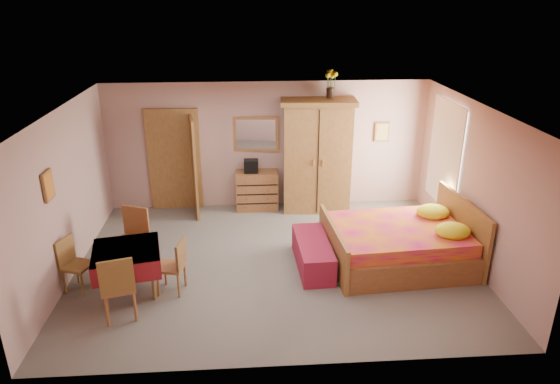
{
  "coord_description": "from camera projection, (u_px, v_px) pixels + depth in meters",
  "views": [
    {
      "loc": [
        -0.43,
        -7.31,
        4.21
      ],
      "look_at": [
        0.1,
        0.3,
        1.15
      ],
      "focal_mm": 32.0,
      "sensor_mm": 36.0,
      "label": 1
    }
  ],
  "objects": [
    {
      "name": "sunflower_vase",
      "position": [
        331.0,
        84.0,
        9.59
      ],
      "size": [
        0.23,
        0.23,
        0.56
      ],
      "primitive_type": "cube",
      "rotation": [
        0.0,
        0.0,
        -0.03
      ],
      "color": "gold",
      "rests_on": "wardrobe"
    },
    {
      "name": "wall_left",
      "position": [
        64.0,
        196.0,
        7.67
      ],
      "size": [
        0.1,
        5.0,
        2.6
      ],
      "primitive_type": "cube",
      "color": "tan",
      "rests_on": "floor"
    },
    {
      "name": "dining_table",
      "position": [
        128.0,
        270.0,
        7.46
      ],
      "size": [
        1.12,
        1.12,
        0.7
      ],
      "primitive_type": "cube",
      "rotation": [
        0.0,
        0.0,
        0.2
      ],
      "color": "maroon",
      "rests_on": "floor"
    },
    {
      "name": "chair_east",
      "position": [
        171.0,
        266.0,
        7.42
      ],
      "size": [
        0.45,
        0.45,
        0.85
      ],
      "primitive_type": "cube",
      "rotation": [
        0.0,
        0.0,
        1.37
      ],
      "color": "#A36837",
      "rests_on": "floor"
    },
    {
      "name": "bed",
      "position": [
        398.0,
        233.0,
        8.18
      ],
      "size": [
        2.42,
        1.97,
        1.06
      ],
      "primitive_type": "cube",
      "rotation": [
        0.0,
        0.0,
        0.07
      ],
      "color": "#CB135E",
      "rests_on": "floor"
    },
    {
      "name": "bench",
      "position": [
        313.0,
        254.0,
        8.16
      ],
      "size": [
        0.56,
        1.4,
        0.46
      ],
      "primitive_type": "cube",
      "rotation": [
        0.0,
        0.0,
        0.04
      ],
      "color": "maroon",
      "rests_on": "floor"
    },
    {
      "name": "stereo",
      "position": [
        251.0,
        166.0,
        10.08
      ],
      "size": [
        0.29,
        0.21,
        0.27
      ],
      "primitive_type": "cube",
      "rotation": [
        0.0,
        0.0,
        -0.02
      ],
      "color": "black",
      "rests_on": "chest_of_drawers"
    },
    {
      "name": "wall_right",
      "position": [
        475.0,
        185.0,
        8.09
      ],
      "size": [
        0.1,
        5.0,
        2.6
      ],
      "primitive_type": "cube",
      "color": "tan",
      "rests_on": "floor"
    },
    {
      "name": "chair_north",
      "position": [
        130.0,
        241.0,
        7.97
      ],
      "size": [
        0.61,
        0.61,
        1.03
      ],
      "primitive_type": "cube",
      "rotation": [
        0.0,
        0.0,
        2.76
      ],
      "color": "brown",
      "rests_on": "floor"
    },
    {
      "name": "wardrobe",
      "position": [
        317.0,
        156.0,
        10.04
      ],
      "size": [
        1.51,
        0.85,
        2.3
      ],
      "primitive_type": "cube",
      "rotation": [
        0.0,
        0.0,
        -0.07
      ],
      "color": "olive",
      "rests_on": "floor"
    },
    {
      "name": "floor",
      "position": [
        275.0,
        262.0,
        8.36
      ],
      "size": [
        6.5,
        6.5,
        0.0
      ],
      "primitive_type": "plane",
      "color": "slate",
      "rests_on": "ground"
    },
    {
      "name": "wall_back",
      "position": [
        268.0,
        145.0,
        10.19
      ],
      "size": [
        6.5,
        0.1,
        2.6
      ],
      "primitive_type": "cube",
      "color": "tan",
      "rests_on": "floor"
    },
    {
      "name": "window",
      "position": [
        446.0,
        154.0,
        9.14
      ],
      "size": [
        0.08,
        1.4,
        1.95
      ],
      "primitive_type": "cube",
      "color": "white",
      "rests_on": "wall_right"
    },
    {
      "name": "chair_south",
      "position": [
        118.0,
        285.0,
        6.8
      ],
      "size": [
        0.55,
        0.55,
        0.99
      ],
      "primitive_type": "cube",
      "rotation": [
        0.0,
        0.0,
        0.26
      ],
      "color": "#A66738",
      "rests_on": "floor"
    },
    {
      "name": "wall_front",
      "position": [
        288.0,
        273.0,
        5.56
      ],
      "size": [
        6.5,
        0.1,
        2.6
      ],
      "primitive_type": "cube",
      "color": "tan",
      "rests_on": "floor"
    },
    {
      "name": "ceiling",
      "position": [
        275.0,
        109.0,
        7.4
      ],
      "size": [
        6.5,
        6.5,
        0.0
      ],
      "primitive_type": "plane",
      "rotation": [
        3.14,
        0.0,
        0.0
      ],
      "color": "brown",
      "rests_on": "wall_back"
    },
    {
      "name": "floor_lamp",
      "position": [
        292.0,
        165.0,
        10.21
      ],
      "size": [
        0.25,
        0.25,
        1.83
      ],
      "primitive_type": "cube",
      "rotation": [
        0.0,
        0.0,
        0.05
      ],
      "color": "black",
      "rests_on": "floor"
    },
    {
      "name": "chest_of_drawers",
      "position": [
        257.0,
        190.0,
        10.31
      ],
      "size": [
        0.86,
        0.43,
        0.81
      ],
      "primitive_type": "cube",
      "rotation": [
        0.0,
        0.0,
        -0.0
      ],
      "color": "brown",
      "rests_on": "floor"
    },
    {
      "name": "picture_left",
      "position": [
        48.0,
        185.0,
        6.97
      ],
      "size": [
        0.04,
        0.32,
        0.42
      ],
      "primitive_type": "cube",
      "color": "orange",
      "rests_on": "wall_left"
    },
    {
      "name": "picture_back",
      "position": [
        382.0,
        132.0,
        10.23
      ],
      "size": [
        0.3,
        0.04,
        0.4
      ],
      "primitive_type": "cube",
      "color": "#D8BF59",
      "rests_on": "wall_back"
    },
    {
      "name": "chair_west",
      "position": [
        78.0,
        265.0,
        7.45
      ],
      "size": [
        0.49,
        0.49,
        0.84
      ],
      "primitive_type": "cube",
      "rotation": [
        0.0,
        0.0,
        -1.9
      ],
      "color": "olive",
      "rests_on": "floor"
    },
    {
      "name": "wall_mirror",
      "position": [
        256.0,
        134.0,
        10.08
      ],
      "size": [
        0.92,
        0.11,
        0.73
      ],
      "primitive_type": "cube",
      "rotation": [
        0.0,
        0.0,
        -0.06
      ],
      "color": "silver",
      "rests_on": "wall_back"
    },
    {
      "name": "doorway",
      "position": [
        175.0,
        161.0,
        10.15
      ],
      "size": [
        1.06,
        0.12,
        2.15
      ],
      "primitive_type": "cube",
      "color": "#9E6B35",
      "rests_on": "floor"
    }
  ]
}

